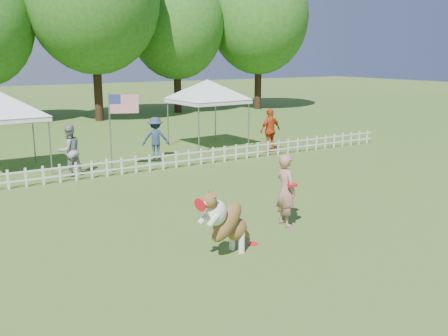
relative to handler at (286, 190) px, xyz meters
name	(u,v)px	position (x,y,z in m)	size (l,w,h in m)	color
ground	(265,234)	(-0.76, -0.25, -0.85)	(120.00, 120.00, 0.00)	#3E6C22
picket_fence	(143,164)	(-0.76, 6.75, -0.55)	(22.00, 0.08, 0.60)	silver
handler	(286,190)	(0.00, 0.00, 0.00)	(0.62, 0.41, 1.69)	#AB7666
dog	(227,222)	(-2.11, -0.84, -0.14)	(1.36, 0.45, 1.41)	brown
frisbee_on_turf	(253,244)	(-1.33, -0.61, -0.84)	(0.22, 0.22, 0.02)	red
canopy_tent_left	(4,134)	(-4.68, 9.14, 0.48)	(2.57, 2.57, 2.65)	white
canopy_tent_right	(208,114)	(3.52, 9.81, 0.56)	(2.72, 2.72, 2.81)	white
flag_pole	(110,133)	(-1.65, 7.29, 0.49)	(1.03, 0.11, 2.68)	gray
spectator_a	(69,151)	(-2.98, 7.51, 0.00)	(0.82, 0.64, 1.70)	gray
spectator_b	(156,138)	(0.55, 8.60, -0.05)	(1.03, 0.59, 1.59)	navy
spectator_c	(270,130)	(5.04, 7.38, 0.05)	(1.05, 0.44, 1.79)	#D04418
tree_center_right	(94,12)	(2.24, 20.75, 5.45)	(7.60, 7.60, 12.60)	#2B5D1A
tree_right	(176,34)	(8.24, 22.25, 4.35)	(6.20, 6.20, 10.40)	#2B5D1A
tree_far_right	(259,28)	(14.24, 21.25, 4.85)	(7.00, 7.00, 11.40)	#2B5D1A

